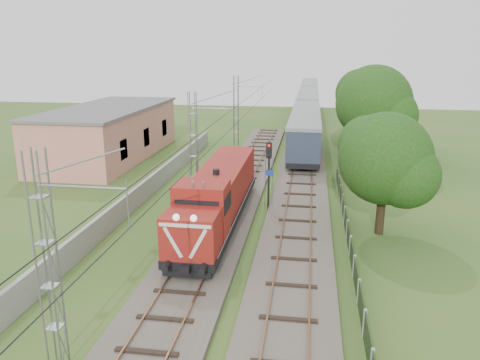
# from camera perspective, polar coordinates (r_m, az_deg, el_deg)

# --- Properties ---
(ground) EXTENTS (140.00, 140.00, 0.00)m
(ground) POSITION_cam_1_polar(r_m,az_deg,el_deg) (24.57, -5.53, -10.95)
(ground) COLOR #2D541F
(ground) RESTS_ON ground
(track_main) EXTENTS (4.20, 70.00, 0.45)m
(track_main) POSITION_cam_1_polar(r_m,az_deg,el_deg) (30.75, -2.37, -4.85)
(track_main) COLOR #6B6054
(track_main) RESTS_ON ground
(track_side) EXTENTS (4.20, 80.00, 0.45)m
(track_side) POSITION_cam_1_polar(r_m,az_deg,el_deg) (42.63, 7.60, 0.95)
(track_side) COLOR #6B6054
(track_side) RESTS_ON ground
(catenary) EXTENTS (3.31, 70.00, 8.00)m
(catenary) POSITION_cam_1_polar(r_m,az_deg,el_deg) (35.00, -5.63, 4.24)
(catenary) COLOR gray
(catenary) RESTS_ON ground
(boundary_wall) EXTENTS (0.25, 40.00, 1.50)m
(boundary_wall) POSITION_cam_1_polar(r_m,az_deg,el_deg) (36.82, -10.86, -0.68)
(boundary_wall) COLOR #9E9E99
(boundary_wall) RESTS_ON ground
(station_building) EXTENTS (8.40, 20.40, 5.22)m
(station_building) POSITION_cam_1_polar(r_m,az_deg,el_deg) (50.39, -15.65, 5.65)
(station_building) COLOR tan
(station_building) RESTS_ON ground
(fence) EXTENTS (0.12, 32.00, 1.20)m
(fence) POSITION_cam_1_polar(r_m,az_deg,el_deg) (26.48, 13.30, -7.83)
(fence) COLOR black
(fence) RESTS_ON ground
(locomotive) EXTENTS (2.78, 15.86, 4.03)m
(locomotive) POSITION_cam_1_polar(r_m,az_deg,el_deg) (29.36, -2.71, -1.89)
(locomotive) COLOR black
(locomotive) RESTS_ON ground
(coach_rake) EXTENTS (3.15, 70.15, 3.64)m
(coach_rake) POSITION_cam_1_polar(r_m,az_deg,el_deg) (75.96, 8.29, 9.30)
(coach_rake) COLOR black
(coach_rake) RESTS_ON ground
(signal_post) EXTENTS (0.54, 0.43, 4.94)m
(signal_post) POSITION_cam_1_polar(r_m,az_deg,el_deg) (31.99, 3.54, 1.98)
(signal_post) COLOR black
(signal_post) RESTS_ON ground
(tree_a) EXTENTS (5.78, 5.50, 7.49)m
(tree_a) POSITION_cam_1_polar(r_m,az_deg,el_deg) (28.89, 17.42, 2.37)
(tree_a) COLOR #322214
(tree_a) RESTS_ON ground
(tree_b) EXTENTS (7.40, 7.05, 9.59)m
(tree_b) POSITION_cam_1_polar(r_m,az_deg,el_deg) (45.80, 16.11, 8.90)
(tree_b) COLOR #322214
(tree_b) RESTS_ON ground
(tree_c) EXTENTS (6.43, 6.13, 8.34)m
(tree_c) POSITION_cam_1_polar(r_m,az_deg,el_deg) (51.31, 15.80, 8.72)
(tree_c) COLOR #322214
(tree_c) RESTS_ON ground
(tree_d) EXTENTS (5.90, 5.62, 7.65)m
(tree_d) POSITION_cam_1_polar(r_m,az_deg,el_deg) (57.08, 16.14, 8.92)
(tree_d) COLOR #322214
(tree_d) RESTS_ON ground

